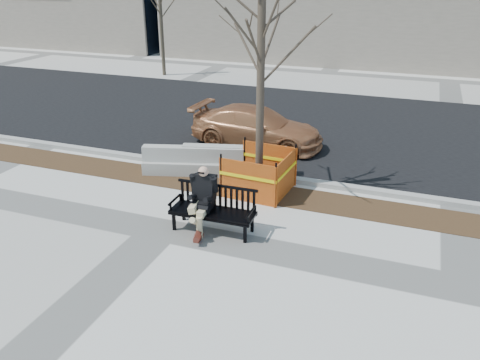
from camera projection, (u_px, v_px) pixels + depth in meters
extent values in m
plane|color=beige|center=(161.00, 230.00, 10.68)|extent=(120.00, 120.00, 0.00)
cube|color=#47301C|center=(209.00, 184.00, 12.91)|extent=(40.00, 1.20, 0.02)
cube|color=black|center=(276.00, 121.00, 18.24)|extent=(60.00, 10.40, 0.01)
cube|color=#9E9B93|center=(223.00, 170.00, 13.71)|extent=(60.00, 0.25, 0.12)
imported|color=#A6663E|center=(257.00, 145.00, 15.76)|extent=(4.32, 1.96, 1.23)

